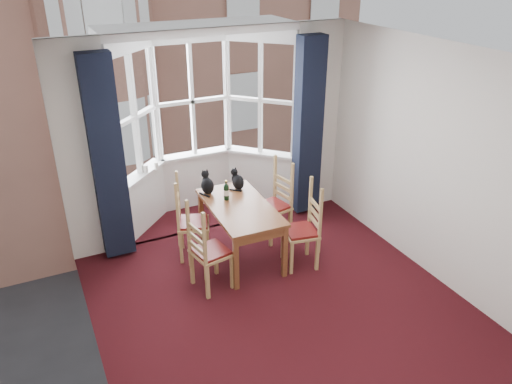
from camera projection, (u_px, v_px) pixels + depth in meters
floor at (289, 316)px, 5.55m from camera, size 4.50×4.50×0.00m
ceiling at (298, 61)px, 4.31m from camera, size 4.50×4.50×0.00m
wall_left at (83, 252)px, 4.16m from camera, size 0.00×4.50×4.50m
wall_right at (445, 169)px, 5.70m from camera, size 0.00×4.50×4.50m
wall_near at (470, 355)px, 3.11m from camera, size 4.00×0.00×4.00m
wall_back_pier_left at (85, 155)px, 6.11m from camera, size 0.70×0.12×2.80m
wall_back_pier_right at (315, 119)px, 7.39m from camera, size 0.70×0.12×2.80m
bay_window at (199, 124)px, 7.16m from camera, size 2.76×0.94×2.80m
curtain_left at (108, 160)px, 6.08m from camera, size 0.38×0.22×2.60m
curtain_right at (308, 128)px, 7.18m from camera, size 0.38×0.22×2.60m
dining_table at (240, 212)px, 6.35m from camera, size 0.78×1.40×0.75m
chair_left_near at (204, 255)px, 5.79m from camera, size 0.47×0.49×0.92m
chair_left_far at (186, 224)px, 6.44m from camera, size 0.52×0.53×0.92m
chair_right_near at (307, 231)px, 6.28m from camera, size 0.47×0.49×0.92m
chair_right_far at (278, 205)px, 6.91m from camera, size 0.48×0.49×0.92m
cat_left at (207, 184)px, 6.59m from camera, size 0.17×0.24×0.32m
cat_right at (238, 181)px, 6.71m from camera, size 0.22×0.25×0.30m
wine_bottle at (226, 191)px, 6.41m from camera, size 0.07×0.07×0.27m
candle_tall at (146, 169)px, 6.91m from camera, size 0.06×0.06×0.11m
candle_short at (156, 166)px, 7.00m from camera, size 0.06×0.06×0.11m
street at (59, 104)px, 34.30m from camera, size 80.00×80.00×0.00m
tenement_building at (81, 19)px, 16.18m from camera, size 18.40×7.80×15.20m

